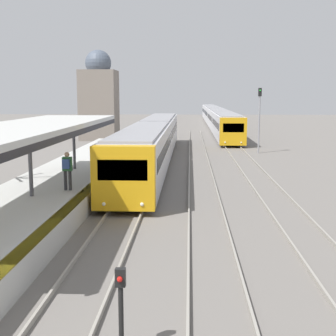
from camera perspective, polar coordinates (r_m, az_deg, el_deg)
name	(u,v)px	position (r m, az deg, el deg)	size (l,w,h in m)	color
platform_canopy	(30,128)	(19.49, -16.50, 4.73)	(4.00, 17.99, 2.91)	beige
person_on_platform	(67,168)	(20.49, -12.20, 0.03)	(0.40, 0.40, 1.66)	#2D2D33
train_near	(153,140)	(35.01, -1.78, 3.48)	(2.63, 32.47, 3.05)	gold
train_far	(216,116)	(75.58, 5.81, 6.29)	(2.55, 62.31, 3.01)	gold
signal_post_near	(121,300)	(9.41, -5.78, -15.70)	(0.20, 0.21, 1.68)	black
signal_mast_far	(259,113)	(41.15, 11.08, 6.61)	(0.28, 0.29, 5.59)	gray
distant_domed_building	(99,98)	(53.63, -8.41, 8.38)	(4.00, 4.00, 9.97)	slate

